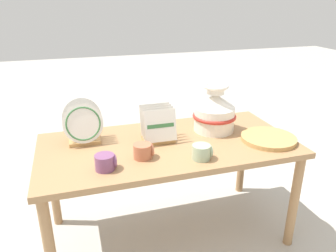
{
  "coord_description": "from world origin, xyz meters",
  "views": [
    {
      "loc": [
        -0.52,
        -1.71,
        1.49
      ],
      "look_at": [
        0.0,
        0.0,
        0.77
      ],
      "focal_mm": 35.0,
      "sensor_mm": 36.0,
      "label": 1
    }
  ],
  "objects_px": {
    "dish_rack_square_plates": "(158,128)",
    "mug_plum_glaze": "(106,162)",
    "ceramic_vase": "(215,111)",
    "wicker_charger_stack": "(268,138)",
    "dish_rack_round_plates": "(83,125)",
    "mug_sage_glaze": "(202,152)",
    "mug_terracotta_glaze": "(143,151)"
  },
  "relations": [
    {
      "from": "ceramic_vase",
      "to": "wicker_charger_stack",
      "type": "bearing_deg",
      "value": -44.76
    },
    {
      "from": "ceramic_vase",
      "to": "dish_rack_round_plates",
      "type": "distance_m",
      "value": 0.83
    },
    {
      "from": "ceramic_vase",
      "to": "dish_rack_square_plates",
      "type": "xyz_separation_m",
      "value": [
        -0.39,
        -0.05,
        -0.05
      ]
    },
    {
      "from": "ceramic_vase",
      "to": "mug_plum_glaze",
      "type": "height_order",
      "value": "ceramic_vase"
    },
    {
      "from": "ceramic_vase",
      "to": "mug_terracotta_glaze",
      "type": "relative_size",
      "value": 2.83
    },
    {
      "from": "dish_rack_round_plates",
      "to": "mug_sage_glaze",
      "type": "bearing_deg",
      "value": -34.44
    },
    {
      "from": "dish_rack_square_plates",
      "to": "mug_sage_glaze",
      "type": "bearing_deg",
      "value": -61.68
    },
    {
      "from": "dish_rack_square_plates",
      "to": "mug_plum_glaze",
      "type": "xyz_separation_m",
      "value": [
        -0.35,
        -0.27,
        -0.04
      ]
    },
    {
      "from": "mug_terracotta_glaze",
      "to": "mug_sage_glaze",
      "type": "relative_size",
      "value": 1.0
    },
    {
      "from": "ceramic_vase",
      "to": "dish_rack_round_plates",
      "type": "relative_size",
      "value": 1.23
    },
    {
      "from": "dish_rack_round_plates",
      "to": "mug_sage_glaze",
      "type": "relative_size",
      "value": 2.3
    },
    {
      "from": "dish_rack_round_plates",
      "to": "ceramic_vase",
      "type": "bearing_deg",
      "value": -3.67
    },
    {
      "from": "dish_rack_square_plates",
      "to": "wicker_charger_stack",
      "type": "xyz_separation_m",
      "value": [
        0.64,
        -0.2,
        -0.07
      ]
    },
    {
      "from": "mug_terracotta_glaze",
      "to": "ceramic_vase",
      "type": "bearing_deg",
      "value": 25.38
    },
    {
      "from": "ceramic_vase",
      "to": "wicker_charger_stack",
      "type": "distance_m",
      "value": 0.37
    },
    {
      "from": "mug_sage_glaze",
      "to": "dish_rack_square_plates",
      "type": "bearing_deg",
      "value": 118.32
    },
    {
      "from": "wicker_charger_stack",
      "to": "mug_sage_glaze",
      "type": "bearing_deg",
      "value": -167.78
    },
    {
      "from": "mug_terracotta_glaze",
      "to": "mug_sage_glaze",
      "type": "distance_m",
      "value": 0.32
    },
    {
      "from": "ceramic_vase",
      "to": "mug_sage_glaze",
      "type": "relative_size",
      "value": 2.83
    },
    {
      "from": "ceramic_vase",
      "to": "mug_sage_glaze",
      "type": "distance_m",
      "value": 0.43
    },
    {
      "from": "wicker_charger_stack",
      "to": "dish_rack_round_plates",
      "type": "bearing_deg",
      "value": 164.28
    },
    {
      "from": "mug_plum_glaze",
      "to": "mug_terracotta_glaze",
      "type": "bearing_deg",
      "value": 17.89
    },
    {
      "from": "dish_rack_square_plates",
      "to": "mug_plum_glaze",
      "type": "bearing_deg",
      "value": -142.43
    },
    {
      "from": "ceramic_vase",
      "to": "wicker_charger_stack",
      "type": "height_order",
      "value": "ceramic_vase"
    },
    {
      "from": "ceramic_vase",
      "to": "mug_sage_glaze",
      "type": "height_order",
      "value": "ceramic_vase"
    },
    {
      "from": "mug_plum_glaze",
      "to": "mug_sage_glaze",
      "type": "height_order",
      "value": "same"
    },
    {
      "from": "wicker_charger_stack",
      "to": "mug_plum_glaze",
      "type": "bearing_deg",
      "value": -175.99
    },
    {
      "from": "mug_terracotta_glaze",
      "to": "mug_sage_glaze",
      "type": "bearing_deg",
      "value": -18.99
    },
    {
      "from": "dish_rack_round_plates",
      "to": "mug_plum_glaze",
      "type": "height_order",
      "value": "dish_rack_round_plates"
    },
    {
      "from": "dish_rack_square_plates",
      "to": "mug_sage_glaze",
      "type": "height_order",
      "value": "dish_rack_square_plates"
    },
    {
      "from": "dish_rack_round_plates",
      "to": "mug_terracotta_glaze",
      "type": "relative_size",
      "value": 2.3
    },
    {
      "from": "dish_rack_square_plates",
      "to": "mug_plum_glaze",
      "type": "distance_m",
      "value": 0.44
    }
  ]
}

